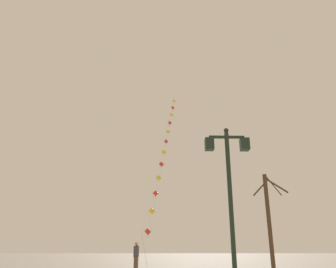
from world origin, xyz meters
name	(u,v)px	position (x,y,z in m)	size (l,w,h in m)	color
twin_lantern_lamp_post	(229,175)	(3.00, 7.83, 3.53)	(1.44, 0.28, 5.11)	#1E2D23
kite_train	(164,151)	(1.10, 28.09, 10.22)	(3.10, 16.85, 19.53)	brown
kite_flyer	(136,256)	(-0.59, 18.18, 0.90)	(0.30, 0.62, 1.71)	brown
bare_tree	(269,221)	(6.21, 14.25, 2.64)	(1.75, 0.73, 4.96)	#4C3826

